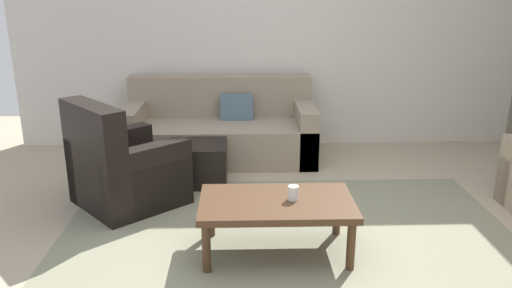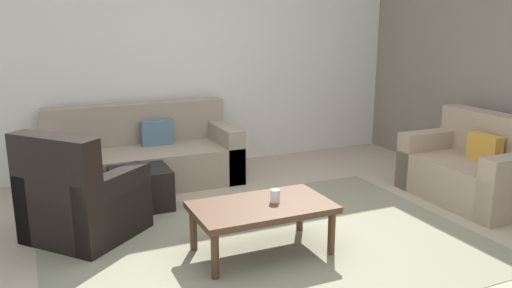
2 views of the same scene
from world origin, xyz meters
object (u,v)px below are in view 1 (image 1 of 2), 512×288
at_px(couch_main, 221,131).
at_px(cup, 293,193).
at_px(armchair_leather, 121,172).
at_px(ottoman, 198,162).
at_px(coffee_table, 277,207).

relative_size(couch_main, cup, 20.12).
height_order(armchair_leather, cup, armchair_leather).
distance_m(armchair_leather, ottoman, 0.83).
distance_m(couch_main, ottoman, 0.81).
xyz_separation_m(armchair_leather, coffee_table, (1.30, -0.88, 0.05)).
height_order(couch_main, ottoman, couch_main).
bearing_deg(ottoman, armchair_leather, -139.06).
height_order(couch_main, coffee_table, couch_main).
xyz_separation_m(ottoman, cup, (0.79, -1.41, 0.26)).
bearing_deg(cup, armchair_leather, 148.44).
xyz_separation_m(coffee_table, cup, (0.12, 0.01, 0.10)).
bearing_deg(ottoman, cup, -60.70).
distance_m(couch_main, armchair_leather, 1.56).
relative_size(ottoman, cup, 5.42).
bearing_deg(ottoman, couch_main, 76.18).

